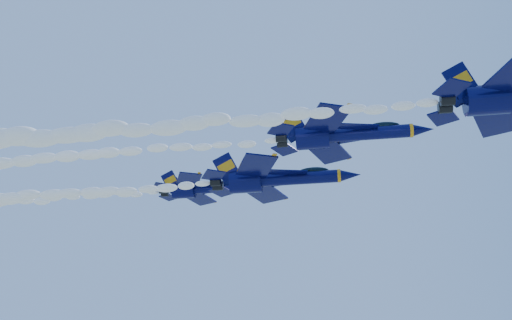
# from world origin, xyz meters

# --- Properties ---
(smoke_trail_jet_lead) EXTENTS (48.52, 2.29, 2.06)m
(smoke_trail_jet_lead) POSITION_xyz_m (-10.75, -13.19, 151.45)
(smoke_trail_jet_lead) COLOR white
(jet_second) EXTENTS (17.28, 14.17, 6.42)m
(jet_second) POSITION_xyz_m (4.16, -6.49, 152.69)
(jet_second) COLOR #060739
(smoke_trail_jet_second) EXTENTS (48.52, 2.06, 1.86)m
(smoke_trail_jet_second) POSITION_xyz_m (-27.49, -6.49, 152.26)
(smoke_trail_jet_second) COLOR white
(jet_third) EXTENTS (19.13, 15.69, 7.11)m
(jet_third) POSITION_xyz_m (-4.58, 3.46, 152.31)
(jet_third) COLOR #060739
(smoke_trail_jet_third) EXTENTS (48.52, 2.28, 2.06)m
(smoke_trail_jet_third) POSITION_xyz_m (-37.01, 3.46, 151.85)
(smoke_trail_jet_third) COLOR white
(jet_fourth) EXTENTS (15.88, 13.02, 5.90)m
(jet_fourth) POSITION_xyz_m (-16.80, 15.47, 156.86)
(jet_fourth) COLOR #060739
(smoke_trail_jet_fourth) EXTENTS (48.52, 1.90, 1.71)m
(smoke_trail_jet_fourth) POSITION_xyz_m (-47.85, 15.47, 156.44)
(smoke_trail_jet_fourth) COLOR white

